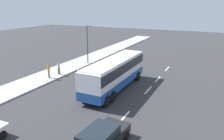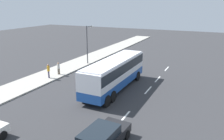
{
  "view_description": "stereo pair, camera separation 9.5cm",
  "coord_description": "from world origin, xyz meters",
  "px_view_note": "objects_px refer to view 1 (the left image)",
  "views": [
    {
      "loc": [
        -21.72,
        -9.71,
        8.99
      ],
      "look_at": [
        -0.61,
        0.42,
        2.1
      ],
      "focal_mm": 36.16,
      "sensor_mm": 36.0,
      "label": 1
    },
    {
      "loc": [
        -21.76,
        -9.62,
        8.99
      ],
      "look_at": [
        -0.61,
        0.42,
        2.1
      ],
      "focal_mm": 36.16,
      "sensor_mm": 36.0,
      "label": 2
    }
  ],
  "objects_px": {
    "car_black_sedan": "(101,139)",
    "pedestrian_near_curb": "(59,68)",
    "pedestrian_at_crossing": "(49,70)",
    "coach_bus": "(115,71)",
    "street_lamp": "(88,41)"
  },
  "relations": [
    {
      "from": "pedestrian_near_curb",
      "to": "street_lamp",
      "type": "height_order",
      "value": "street_lamp"
    },
    {
      "from": "pedestrian_at_crossing",
      "to": "car_black_sedan",
      "type": "bearing_deg",
      "value": -95.83
    },
    {
      "from": "car_black_sedan",
      "to": "pedestrian_near_curb",
      "type": "relative_size",
      "value": 3.09
    },
    {
      "from": "street_lamp",
      "to": "car_black_sedan",
      "type": "bearing_deg",
      "value": -146.64
    },
    {
      "from": "pedestrian_near_curb",
      "to": "pedestrian_at_crossing",
      "type": "distance_m",
      "value": 1.76
    },
    {
      "from": "car_black_sedan",
      "to": "pedestrian_at_crossing",
      "type": "relative_size",
      "value": 2.77
    },
    {
      "from": "coach_bus",
      "to": "car_black_sedan",
      "type": "relative_size",
      "value": 2.26
    },
    {
      "from": "street_lamp",
      "to": "coach_bus",
      "type": "bearing_deg",
      "value": -134.45
    },
    {
      "from": "car_black_sedan",
      "to": "pedestrian_near_curb",
      "type": "height_order",
      "value": "pedestrian_near_curb"
    },
    {
      "from": "coach_bus",
      "to": "pedestrian_near_curb",
      "type": "bearing_deg",
      "value": 81.55
    },
    {
      "from": "coach_bus",
      "to": "street_lamp",
      "type": "relative_size",
      "value": 1.93
    },
    {
      "from": "coach_bus",
      "to": "street_lamp",
      "type": "distance_m",
      "value": 11.71
    },
    {
      "from": "pedestrian_at_crossing",
      "to": "street_lamp",
      "type": "distance_m",
      "value": 8.85
    },
    {
      "from": "coach_bus",
      "to": "car_black_sedan",
      "type": "height_order",
      "value": "coach_bus"
    },
    {
      "from": "pedestrian_near_curb",
      "to": "pedestrian_at_crossing",
      "type": "relative_size",
      "value": 0.9
    }
  ]
}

